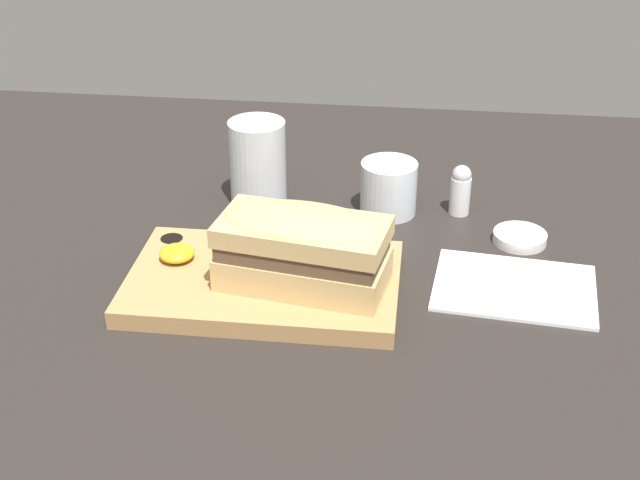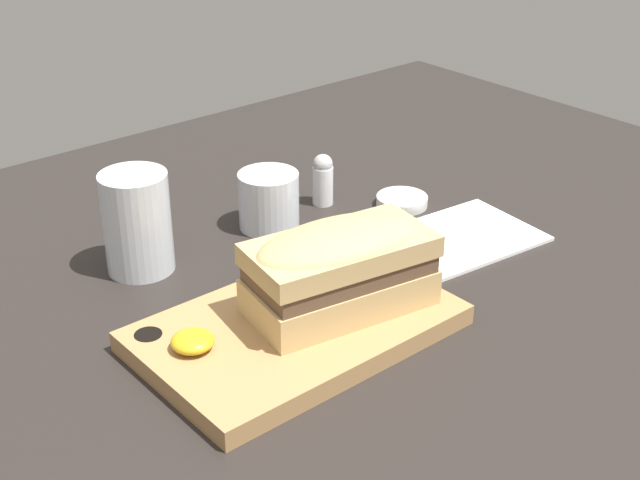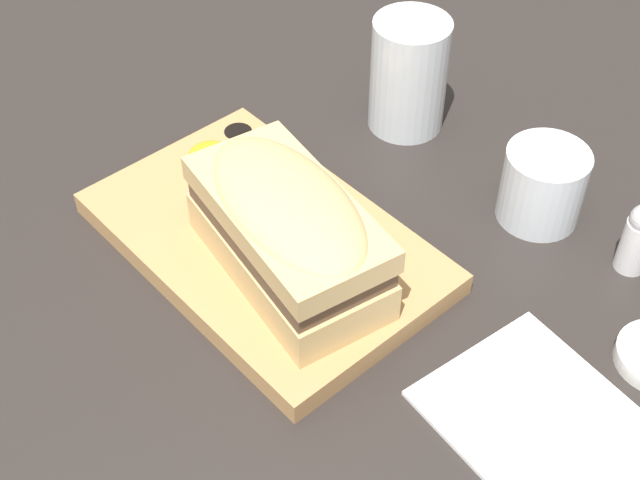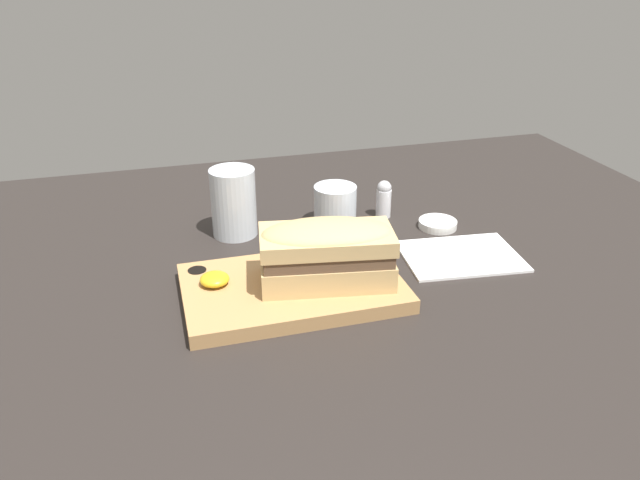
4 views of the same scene
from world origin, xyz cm
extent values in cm
cube|color=#282321|center=(0.00, 0.00, 1.00)|extent=(151.17, 124.66, 2.00)
cube|color=tan|center=(0.61, 5.36, 2.99)|extent=(28.70, 18.21, 1.98)
cylinder|color=black|center=(-11.19, 11.91, 3.53)|extent=(2.55, 2.55, 0.99)
cube|color=tan|center=(5.03, 4.28, 5.69)|extent=(18.38, 11.32, 3.42)
cube|color=brown|center=(5.03, 4.28, 8.23)|extent=(17.65, 10.87, 1.67)
cube|color=tan|center=(5.03, 4.28, 10.09)|extent=(18.38, 11.32, 2.05)
ellipsoid|color=tan|center=(5.03, 4.28, 10.95)|extent=(18.01, 11.09, 3.08)
ellipsoid|color=gold|center=(-9.31, 7.43, 4.75)|extent=(3.87, 3.87, 1.55)
cylinder|color=silver|center=(-3.75, 26.17, 7.44)|extent=(7.11, 7.11, 10.88)
cylinder|color=silver|center=(-3.75, 26.17, 4.65)|extent=(6.26, 6.26, 4.90)
cylinder|color=silver|center=(12.73, 25.40, 5.32)|extent=(6.99, 6.99, 6.64)
cylinder|color=#33050F|center=(12.73, 25.40, 4.07)|extent=(6.29, 6.29, 3.73)
cube|color=white|center=(27.27, 8.90, 2.20)|extent=(18.28, 14.27, 0.40)
cylinder|color=white|center=(21.56, 26.19, 4.40)|extent=(2.53, 2.53, 4.79)
sphere|color=#B7B7BC|center=(21.56, 26.19, 7.24)|extent=(2.40, 2.40, 2.40)
cylinder|color=white|center=(28.55, 19.51, 2.62)|extent=(6.24, 6.24, 1.24)
camera|label=1|loc=(16.41, -73.97, 53.15)|focal=50.00mm
camera|label=2|loc=(-42.67, -49.24, 48.27)|focal=50.00mm
camera|label=3|loc=(41.64, -25.22, 54.63)|focal=50.00mm
camera|label=4|loc=(-15.48, -64.50, 45.15)|focal=35.00mm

